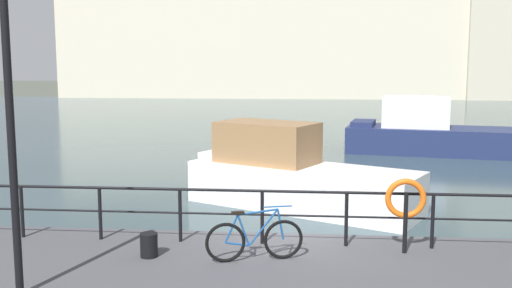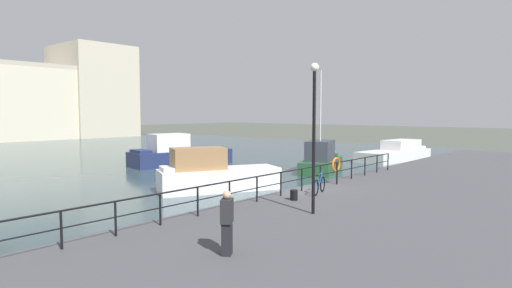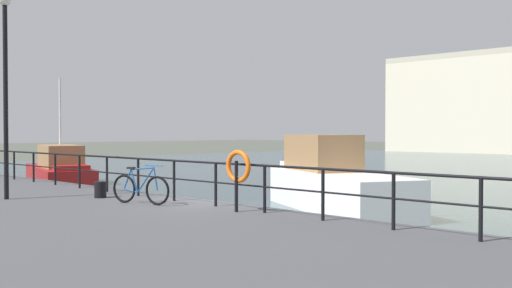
{
  "view_description": "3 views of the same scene",
  "coord_description": "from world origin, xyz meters",
  "px_view_note": "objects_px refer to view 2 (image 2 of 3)",
  "views": [
    {
      "loc": [
        0.48,
        -11.99,
        4.36
      ],
      "look_at": [
        -0.83,
        2.45,
        2.36
      ],
      "focal_mm": 41.84,
      "sensor_mm": 36.0,
      "label": 1
    },
    {
      "loc": [
        -16.86,
        -12.07,
        4.53
      ],
      "look_at": [
        -0.61,
        1.93,
        2.93
      ],
      "focal_mm": 29.86,
      "sensor_mm": 36.0,
      "label": 2
    },
    {
      "loc": [
        11.63,
        -10.14,
        2.64
      ],
      "look_at": [
        -1.36,
        3.3,
        2.24
      ],
      "focal_mm": 40.79,
      "sensor_mm": 36.0,
      "label": 3
    }
  ],
  "objects_px": {
    "moored_small_launch": "(396,153)",
    "moored_red_daysailer": "(214,174)",
    "quay_lamp_post": "(314,120)",
    "moored_blue_motorboat": "(321,160)",
    "parked_bicycle": "(319,185)",
    "life_ring_stand": "(336,165)",
    "moored_harbor_tender": "(178,154)",
    "standing_person": "(227,222)",
    "mooring_bollard": "(294,195)"
  },
  "relations": [
    {
      "from": "moored_blue_motorboat",
      "to": "life_ring_stand",
      "type": "height_order",
      "value": "moored_blue_motorboat"
    },
    {
      "from": "moored_blue_motorboat",
      "to": "parked_bicycle",
      "type": "bearing_deg",
      "value": -168.47
    },
    {
      "from": "mooring_bollard",
      "to": "life_ring_stand",
      "type": "distance_m",
      "value": 4.78
    },
    {
      "from": "parked_bicycle",
      "to": "standing_person",
      "type": "bearing_deg",
      "value": -178.51
    },
    {
      "from": "life_ring_stand",
      "to": "standing_person",
      "type": "bearing_deg",
      "value": -163.36
    },
    {
      "from": "moored_blue_motorboat",
      "to": "moored_harbor_tender",
      "type": "height_order",
      "value": "moored_blue_motorboat"
    },
    {
      "from": "quay_lamp_post",
      "to": "moored_small_launch",
      "type": "bearing_deg",
      "value": 16.51
    },
    {
      "from": "moored_small_launch",
      "to": "moored_red_daysailer",
      "type": "xyz_separation_m",
      "value": [
        -22.24,
        1.58,
        0.24
      ]
    },
    {
      "from": "mooring_bollard",
      "to": "quay_lamp_post",
      "type": "bearing_deg",
      "value": -127.61
    },
    {
      "from": "moored_harbor_tender",
      "to": "moored_small_launch",
      "type": "distance_m",
      "value": 20.35
    },
    {
      "from": "moored_blue_motorboat",
      "to": "life_ring_stand",
      "type": "distance_m",
      "value": 10.49
    },
    {
      "from": "moored_harbor_tender",
      "to": "moored_red_daysailer",
      "type": "bearing_deg",
      "value": 70.97
    },
    {
      "from": "moored_small_launch",
      "to": "moored_red_daysailer",
      "type": "bearing_deg",
      "value": -177.75
    },
    {
      "from": "mooring_bollard",
      "to": "moored_harbor_tender",
      "type": "bearing_deg",
      "value": 64.63
    },
    {
      "from": "moored_red_daysailer",
      "to": "mooring_bollard",
      "type": "bearing_deg",
      "value": 99.18
    },
    {
      "from": "moored_blue_motorboat",
      "to": "moored_red_daysailer",
      "type": "xyz_separation_m",
      "value": [
        -10.7,
        0.52,
        0.01
      ]
    },
    {
      "from": "moored_blue_motorboat",
      "to": "standing_person",
      "type": "relative_size",
      "value": 4.5
    },
    {
      "from": "parked_bicycle",
      "to": "mooring_bollard",
      "type": "distance_m",
      "value": 1.94
    },
    {
      "from": "moored_harbor_tender",
      "to": "quay_lamp_post",
      "type": "distance_m",
      "value": 23.23
    },
    {
      "from": "moored_blue_motorboat",
      "to": "parked_bicycle",
      "type": "xyz_separation_m",
      "value": [
        -11.17,
        -6.9,
        0.28
      ]
    },
    {
      "from": "quay_lamp_post",
      "to": "mooring_bollard",
      "type": "bearing_deg",
      "value": 52.39
    },
    {
      "from": "moored_red_daysailer",
      "to": "parked_bicycle",
      "type": "height_order",
      "value": "moored_red_daysailer"
    },
    {
      "from": "moored_harbor_tender",
      "to": "life_ring_stand",
      "type": "xyz_separation_m",
      "value": [
        -4.16,
        -17.93,
        0.86
      ]
    },
    {
      "from": "moored_red_daysailer",
      "to": "moored_small_launch",
      "type": "bearing_deg",
      "value": -156.9
    },
    {
      "from": "mooring_bollard",
      "to": "standing_person",
      "type": "bearing_deg",
      "value": -158.08
    },
    {
      "from": "moored_blue_motorboat",
      "to": "standing_person",
      "type": "distance_m",
      "value": 22.06
    },
    {
      "from": "moored_harbor_tender",
      "to": "moored_small_launch",
      "type": "height_order",
      "value": "moored_harbor_tender"
    },
    {
      "from": "quay_lamp_post",
      "to": "moored_blue_motorboat",
      "type": "bearing_deg",
      "value": 31.1
    },
    {
      "from": "moored_red_daysailer",
      "to": "moored_harbor_tender",
      "type": "bearing_deg",
      "value": -92.62
    },
    {
      "from": "mooring_bollard",
      "to": "moored_blue_motorboat",
      "type": "bearing_deg",
      "value": 27.67
    },
    {
      "from": "standing_person",
      "to": "parked_bicycle",
      "type": "bearing_deg",
      "value": 73.28
    },
    {
      "from": "moored_small_launch",
      "to": "life_ring_stand",
      "type": "distance_m",
      "value": 20.64
    },
    {
      "from": "mooring_bollard",
      "to": "quay_lamp_post",
      "type": "distance_m",
      "value": 4.02
    },
    {
      "from": "moored_blue_motorboat",
      "to": "moored_harbor_tender",
      "type": "xyz_separation_m",
      "value": [
        -4.27,
        11.75,
        0.0
      ]
    },
    {
      "from": "moored_small_launch",
      "to": "mooring_bollard",
      "type": "distance_m",
      "value": 25.32
    },
    {
      "from": "standing_person",
      "to": "moored_small_launch",
      "type": "bearing_deg",
      "value": 71.29
    },
    {
      "from": "life_ring_stand",
      "to": "standing_person",
      "type": "relative_size",
      "value": 0.83
    },
    {
      "from": "moored_small_launch",
      "to": "parked_bicycle",
      "type": "xyz_separation_m",
      "value": [
        -22.71,
        -5.84,
        0.51
      ]
    },
    {
      "from": "life_ring_stand",
      "to": "quay_lamp_post",
      "type": "bearing_deg",
      "value": -156.89
    },
    {
      "from": "moored_blue_motorboat",
      "to": "mooring_bollard",
      "type": "bearing_deg",
      "value": -172.51
    },
    {
      "from": "moored_red_daysailer",
      "to": "standing_person",
      "type": "relative_size",
      "value": 4.26
    },
    {
      "from": "mooring_bollard",
      "to": "moored_red_daysailer",
      "type": "bearing_deg",
      "value": 72.01
    },
    {
      "from": "life_ring_stand",
      "to": "quay_lamp_post",
      "type": "xyz_separation_m",
      "value": [
        -6.16,
        -2.63,
        2.44
      ]
    },
    {
      "from": "moored_harbor_tender",
      "to": "standing_person",
      "type": "bearing_deg",
      "value": 64.62
    },
    {
      "from": "moored_small_launch",
      "to": "quay_lamp_post",
      "type": "bearing_deg",
      "value": -157.17
    },
    {
      "from": "life_ring_stand",
      "to": "moored_blue_motorboat",
      "type": "bearing_deg",
      "value": 36.21
    },
    {
      "from": "moored_small_launch",
      "to": "life_ring_stand",
      "type": "height_order",
      "value": "life_ring_stand"
    },
    {
      "from": "life_ring_stand",
      "to": "moored_harbor_tender",
      "type": "bearing_deg",
      "value": 76.94
    },
    {
      "from": "moored_red_daysailer",
      "to": "quay_lamp_post",
      "type": "distance_m",
      "value": 10.62
    },
    {
      "from": "moored_red_daysailer",
      "to": "quay_lamp_post",
      "type": "bearing_deg",
      "value": 94.54
    }
  ]
}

